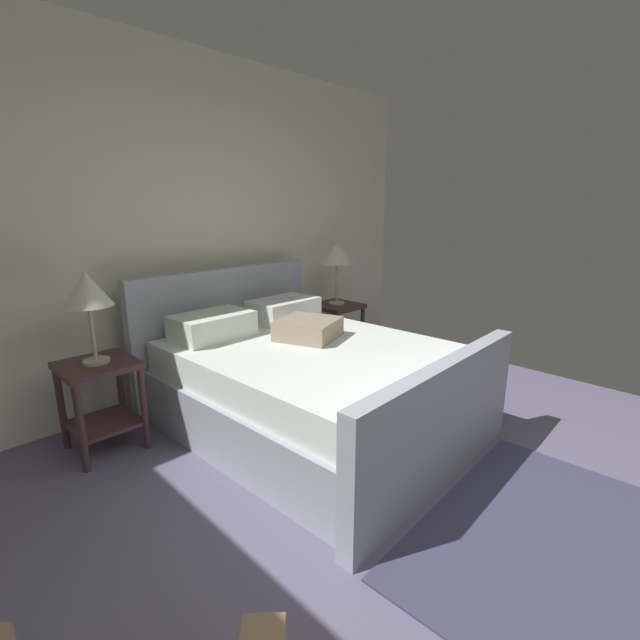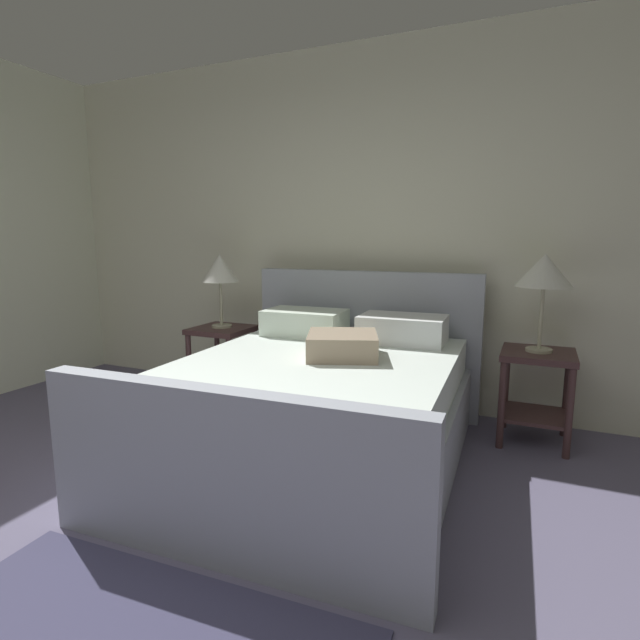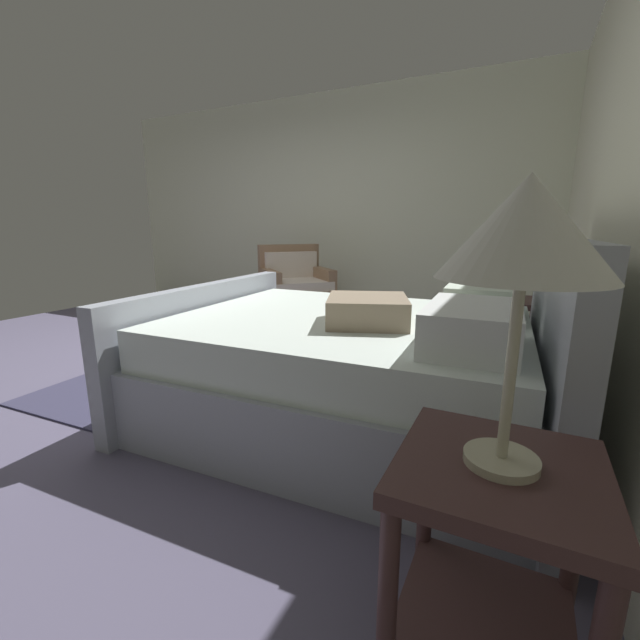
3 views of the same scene
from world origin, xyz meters
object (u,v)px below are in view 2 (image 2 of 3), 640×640
Objects in this scene: bed at (319,404)px; nightstand_left at (223,351)px; table_lamp_right at (544,273)px; nightstand_right at (536,382)px; table_lamp_left at (220,270)px.

nightstand_left is (-1.17, 0.71, 0.06)m from bed.
table_lamp_right is (1.17, 0.80, 0.76)m from bed.
table_lamp_right is at bearing 63.43° from nightstand_right.
table_lamp_left is at bearing -177.74° from nightstand_right.
bed is at bearing -31.22° from nightstand_left.
bed is 1.41m from nightstand_right.
table_lamp_right is 1.06× the size of table_lamp_left.
bed is 1.36m from nightstand_left.
table_lamp_left is at bearing 148.78° from bed.
nightstand_right is at bearing 2.26° from table_lamp_left.
table_lamp_left is at bearing -177.74° from table_lamp_right.
table_lamp_right is 2.44m from nightstand_left.
table_lamp_left is (-1.17, 0.71, 0.71)m from bed.
nightstand_left is (-2.33, -0.09, -0.70)m from table_lamp_right.
nightstand_left is (-2.33, -0.09, 0.00)m from nightstand_right.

